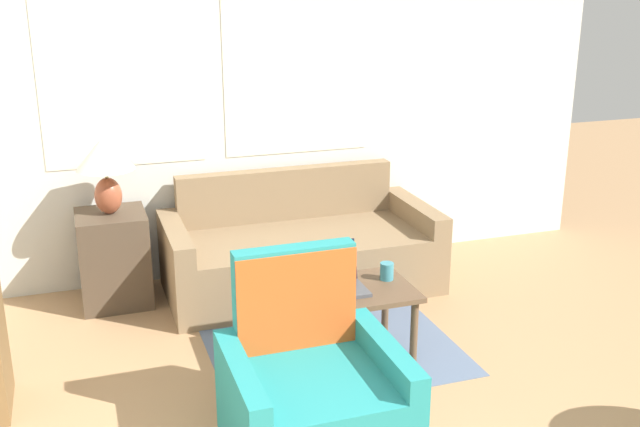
% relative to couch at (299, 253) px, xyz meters
% --- Properties ---
extents(wall_back, '(6.03, 0.06, 2.60)m').
position_rel_couch_xyz_m(wall_back, '(-0.43, 0.47, 1.05)').
color(wall_back, silver).
rests_on(wall_back, ground_plane).
extents(rug, '(1.48, 1.97, 0.01)m').
position_rel_couch_xyz_m(rug, '(-0.09, -0.62, -0.25)').
color(rug, slate).
rests_on(rug, ground_plane).
extents(couch, '(1.93, 0.90, 0.81)m').
position_rel_couch_xyz_m(couch, '(0.00, 0.00, 0.00)').
color(couch, '#846B4C').
rests_on(couch, ground_plane).
extents(armchair, '(0.81, 0.75, 0.94)m').
position_rel_couch_xyz_m(armchair, '(-0.53, -1.91, 0.02)').
color(armchair, teal).
rests_on(armchair, ground_plane).
extents(side_table, '(0.46, 0.46, 0.65)m').
position_rel_couch_xyz_m(side_table, '(-1.29, 0.13, 0.07)').
color(side_table, '#4C3D2D').
rests_on(side_table, ground_plane).
extents(table_lamp, '(0.38, 0.38, 0.53)m').
position_rel_couch_xyz_m(table_lamp, '(-1.29, 0.13, 0.76)').
color(table_lamp, brown).
rests_on(table_lamp, side_table).
extents(coffee_table, '(0.82, 0.51, 0.46)m').
position_rel_couch_xyz_m(coffee_table, '(-0.09, -1.17, 0.14)').
color(coffee_table, brown).
rests_on(coffee_table, ground_plane).
extents(laptop, '(0.34, 0.31, 0.25)m').
position_rel_couch_xyz_m(laptop, '(-0.14, -1.14, 0.26)').
color(laptop, '#47474C').
rests_on(laptop, coffee_table).
extents(cup_navy, '(0.09, 0.09, 0.07)m').
position_rel_couch_xyz_m(cup_navy, '(-0.38, -1.25, 0.24)').
color(cup_navy, teal).
rests_on(cup_navy, coffee_table).
extents(cup_yellow, '(0.09, 0.09, 0.09)m').
position_rel_couch_xyz_m(cup_yellow, '(-0.38, -1.04, 0.25)').
color(cup_yellow, gold).
rests_on(cup_yellow, coffee_table).
extents(cup_white, '(0.08, 0.08, 0.10)m').
position_rel_couch_xyz_m(cup_white, '(0.21, -1.10, 0.25)').
color(cup_white, teal).
rests_on(cup_white, coffee_table).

